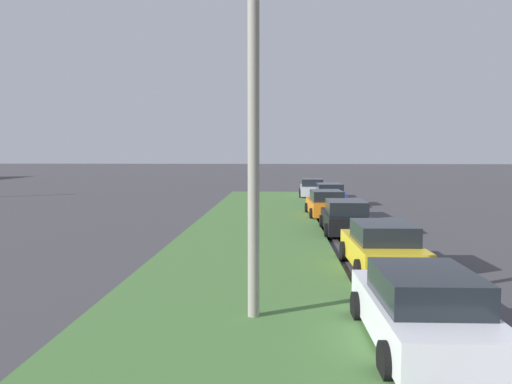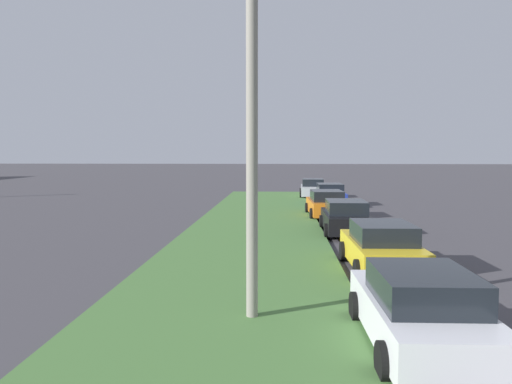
{
  "view_description": "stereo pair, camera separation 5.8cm",
  "coord_description": "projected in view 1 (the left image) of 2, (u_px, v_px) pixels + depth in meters",
  "views": [
    {
      "loc": [
        -3.15,
        5.21,
        3.52
      ],
      "look_at": [
        19.12,
        6.3,
        1.75
      ],
      "focal_mm": 35.04,
      "sensor_mm": 36.0,
      "label": 1
    },
    {
      "loc": [
        -3.14,
        5.16,
        3.52
      ],
      "look_at": [
        19.12,
        6.3,
        1.75
      ],
      "focal_mm": 35.04,
      "sensor_mm": 36.0,
      "label": 2
    }
  ],
  "objects": [
    {
      "name": "grass_median",
      "position": [
        237.0,
        281.0,
        13.42
      ],
      "size": [
        60.0,
        6.0,
        0.12
      ],
      "primitive_type": "cube",
      "color": "#477238",
      "rests_on": "ground"
    },
    {
      "name": "parked_car_white",
      "position": [
        422.0,
        310.0,
        8.87
      ],
      "size": [
        4.33,
        2.07,
        1.47
      ],
      "rotation": [
        0.0,
        0.0,
        0.01
      ],
      "color": "silver",
      "rests_on": "ground"
    },
    {
      "name": "parked_car_yellow",
      "position": [
        382.0,
        248.0,
        14.73
      ],
      "size": [
        4.34,
        2.1,
        1.47
      ],
      "rotation": [
        0.0,
        0.0,
        0.02
      ],
      "color": "gold",
      "rests_on": "ground"
    },
    {
      "name": "parked_car_black",
      "position": [
        346.0,
        218.0,
        21.48
      ],
      "size": [
        4.31,
        2.04,
        1.47
      ],
      "rotation": [
        0.0,
        0.0,
        -0.01
      ],
      "color": "black",
      "rests_on": "ground"
    },
    {
      "name": "parked_car_orange",
      "position": [
        326.0,
        204.0,
        27.1
      ],
      "size": [
        4.37,
        2.15,
        1.47
      ],
      "rotation": [
        0.0,
        0.0,
        0.04
      ],
      "color": "orange",
      "rests_on": "ground"
    },
    {
      "name": "parked_car_blue",
      "position": [
        329.0,
        195.0,
        33.08
      ],
      "size": [
        4.34,
        2.1,
        1.47
      ],
      "rotation": [
        0.0,
        0.0,
        0.02
      ],
      "color": "#23389E",
      "rests_on": "ground"
    },
    {
      "name": "parked_car_silver",
      "position": [
        312.0,
        188.0,
        39.01
      ],
      "size": [
        4.36,
        2.13,
        1.47
      ],
      "rotation": [
        0.0,
        0.0,
        -0.03
      ],
      "color": "#B2B5BA",
      "rests_on": "ground"
    },
    {
      "name": "streetlight",
      "position": [
        271.0,
        109.0,
        9.99
      ],
      "size": [
        0.61,
        2.87,
        7.5
      ],
      "color": "gray",
      "rests_on": "ground"
    }
  ]
}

